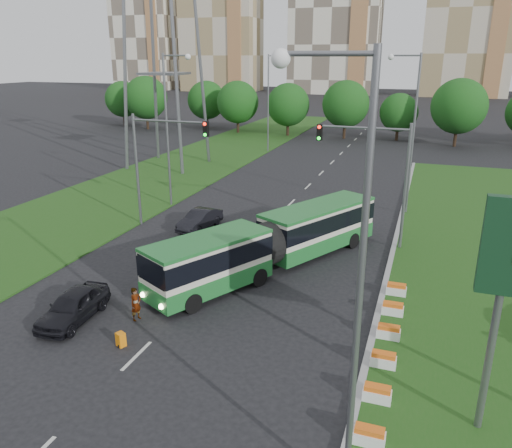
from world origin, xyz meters
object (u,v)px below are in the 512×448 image
at_px(pedestrian, 136,304).
at_px(shopping_trolley, 121,340).
at_px(traffic_mast_median, 380,165).
at_px(car_left_far, 200,220).
at_px(articulated_bus, 268,241).
at_px(traffic_mast_left, 156,153).
at_px(car_left_near, 73,306).

relative_size(pedestrian, shopping_trolley, 2.58).
height_order(traffic_mast_median, car_left_far, traffic_mast_median).
bearing_deg(articulated_bus, shopping_trolley, -80.20).
bearing_deg(traffic_mast_median, traffic_mast_left, -176.23).
distance_m(articulated_bus, car_left_far, 8.40).
relative_size(traffic_mast_left, articulated_bus, 0.50).
bearing_deg(car_left_far, traffic_mast_median, 10.61).
bearing_deg(pedestrian, car_left_far, 26.10).
relative_size(articulated_bus, car_left_near, 3.78).
relative_size(car_left_near, car_left_far, 1.03).
xyz_separation_m(traffic_mast_left, car_left_near, (3.03, -13.38, -4.62)).
bearing_deg(shopping_trolley, articulated_bus, 95.77).
height_order(pedestrian, shopping_trolley, pedestrian).
distance_m(traffic_mast_median, traffic_mast_left, 15.19).
distance_m(articulated_bus, shopping_trolley, 10.70).
xyz_separation_m(car_left_near, pedestrian, (2.74, 1.00, 0.09)).
relative_size(traffic_mast_median, articulated_bus, 0.50).
relative_size(articulated_bus, pedestrian, 9.93).
distance_m(traffic_mast_left, shopping_trolley, 16.68).
height_order(traffic_mast_left, articulated_bus, traffic_mast_left).
xyz_separation_m(car_left_far, pedestrian, (2.81, -12.84, 0.13)).
xyz_separation_m(traffic_mast_median, car_left_near, (-12.13, -14.38, -4.62)).
height_order(traffic_mast_left, shopping_trolley, traffic_mast_left).
xyz_separation_m(traffic_mast_median, pedestrian, (-9.39, -13.38, -4.54)).
xyz_separation_m(traffic_mast_median, articulated_bus, (-5.48, -5.48, -3.73)).
distance_m(traffic_mast_left, car_left_near, 14.48).
distance_m(traffic_mast_median, shopping_trolley, 18.58).
bearing_deg(shopping_trolley, pedestrian, 129.17).
relative_size(car_left_far, shopping_trolley, 6.58).
relative_size(traffic_mast_left, car_left_far, 1.94).
height_order(car_left_far, pedestrian, pedestrian).
xyz_separation_m(car_left_near, car_left_far, (-0.07, 13.85, -0.05)).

